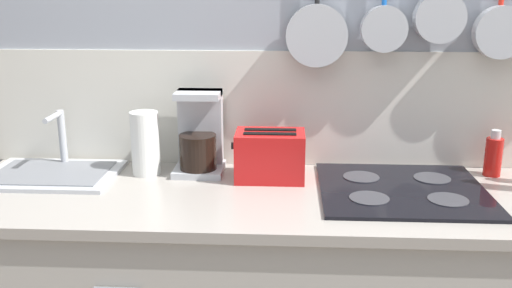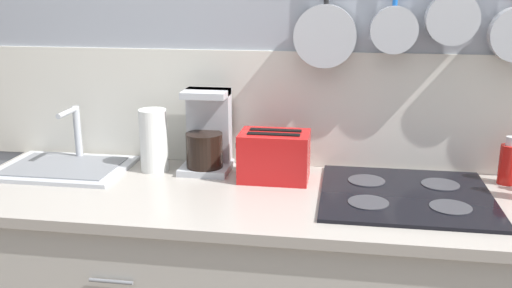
{
  "view_description": "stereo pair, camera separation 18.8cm",
  "coord_description": "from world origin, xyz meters",
  "px_view_note": "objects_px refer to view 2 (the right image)",
  "views": [
    {
      "loc": [
        -0.13,
        -1.81,
        1.59
      ],
      "look_at": [
        -0.23,
        0.0,
        1.08
      ],
      "focal_mm": 40.0,
      "sensor_mm": 36.0,
      "label": 1
    },
    {
      "loc": [
        0.06,
        -1.79,
        1.59
      ],
      "look_at": [
        -0.23,
        0.0,
        1.08
      ],
      "focal_mm": 40.0,
      "sensor_mm": 36.0,
      "label": 2
    }
  ],
  "objects_px": {
    "paper_towel_roll": "(154,140)",
    "bottle_hot_sauce": "(508,163)",
    "coffee_maker": "(207,137)",
    "toaster": "(274,156)"
  },
  "relations": [
    {
      "from": "paper_towel_roll",
      "to": "toaster",
      "type": "bearing_deg",
      "value": -3.86
    },
    {
      "from": "paper_towel_roll",
      "to": "bottle_hot_sauce",
      "type": "xyz_separation_m",
      "value": [
        1.28,
        0.05,
        -0.04
      ]
    },
    {
      "from": "coffee_maker",
      "to": "bottle_hot_sauce",
      "type": "height_order",
      "value": "coffee_maker"
    },
    {
      "from": "paper_towel_roll",
      "to": "toaster",
      "type": "distance_m",
      "value": 0.46
    },
    {
      "from": "coffee_maker",
      "to": "bottle_hot_sauce",
      "type": "distance_m",
      "value": 1.09
    },
    {
      "from": "toaster",
      "to": "coffee_maker",
      "type": "bearing_deg",
      "value": 163.58
    },
    {
      "from": "paper_towel_roll",
      "to": "coffee_maker",
      "type": "height_order",
      "value": "coffee_maker"
    },
    {
      "from": "paper_towel_roll",
      "to": "toaster",
      "type": "xyz_separation_m",
      "value": [
        0.46,
        -0.03,
        -0.03
      ]
    },
    {
      "from": "bottle_hot_sauce",
      "to": "toaster",
      "type": "bearing_deg",
      "value": -174.13
    },
    {
      "from": "paper_towel_roll",
      "to": "bottle_hot_sauce",
      "type": "relative_size",
      "value": 1.37
    }
  ]
}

